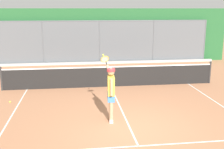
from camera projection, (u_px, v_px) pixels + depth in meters
ground_plane at (130, 128)px, 8.49m from camera, size 60.00×60.00×0.00m
court_line_markings at (140, 149)px, 7.15m from camera, size 7.60×10.66×0.01m
fence_backdrop at (99, 36)px, 18.74m from camera, size 17.47×1.37×3.56m
tennis_net at (111, 76)px, 12.87m from camera, size 9.77×0.09×1.07m
tennis_player at (111, 90)px, 8.82m from camera, size 0.40×1.43×2.01m
tennis_ball_by_sideline at (10, 102)px, 10.74m from camera, size 0.07×0.07×0.07m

